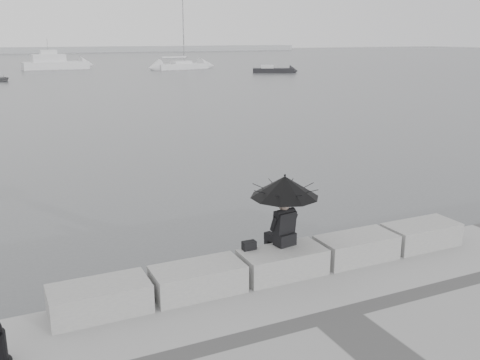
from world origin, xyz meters
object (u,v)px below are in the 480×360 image
motor_cruiser (56,63)px  dinghy (0,79)px  seated_person (285,193)px  small_motorboat (273,70)px  sailboat_right (181,66)px

motor_cruiser → dinghy: bearing=-117.4°
seated_person → dinghy: size_ratio=0.41×
motor_cruiser → small_motorboat: motor_cruiser is taller
seated_person → small_motorboat: (30.18, 55.78, -1.71)m
motor_cruiser → sailboat_right: bearing=-28.8°
dinghy → sailboat_right: bearing=-3.0°
sailboat_right → dinghy: size_ratio=3.84×
motor_cruiser → seated_person: bearing=-98.3°
seated_person → dinghy: 56.71m
small_motorboat → motor_cruiser: bearing=168.1°
small_motorboat → dinghy: bearing=-154.6°
motor_cruiser → small_motorboat: (25.46, -20.36, -0.57)m
motor_cruiser → dinghy: (-8.15, -19.57, -0.61)m
seated_person → motor_cruiser: 76.29m
seated_person → dinghy: bearing=84.1°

